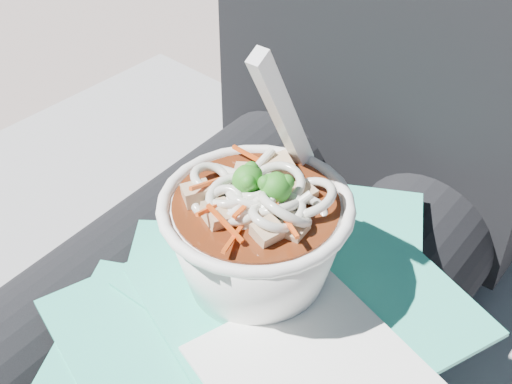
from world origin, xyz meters
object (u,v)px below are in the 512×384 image
Objects in this scene: person_body at (271,261)px; udon_bowl at (257,231)px; plastic_bag at (250,314)px; lap at (207,336)px.

udon_bowl is at bearing -61.30° from person_body.
udon_bowl is (-0.01, 0.03, 0.06)m from plastic_bag.
plastic_bag is 0.06m from udon_bowl.
person_body is at bearing 118.31° from plastic_bag.
lap is 1.30× the size of plastic_bag.
person_body is (0.00, 0.09, 0.02)m from lap.
plastic_bag is (0.06, -0.01, 0.08)m from lap.
lap is 0.10m from plastic_bag.
lap is 0.47× the size of person_body.
lap is 2.48× the size of udon_bowl.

